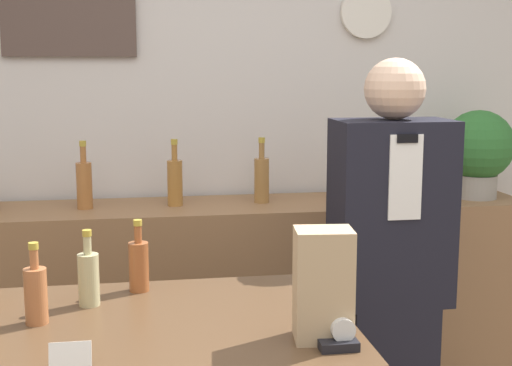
# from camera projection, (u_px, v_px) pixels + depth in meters

# --- Properties ---
(back_wall) EXTENTS (5.20, 0.09, 2.70)m
(back_wall) POSITION_uv_depth(u_px,v_px,m) (201.00, 108.00, 3.22)
(back_wall) COLOR silver
(back_wall) RESTS_ON ground_plane
(back_shelf) EXTENTS (2.33, 0.44, 0.96)m
(back_shelf) POSITION_uv_depth(u_px,v_px,m) (257.00, 311.00, 3.12)
(back_shelf) COLOR #8E6642
(back_shelf) RESTS_ON ground_plane
(shopkeeper) EXTENTS (0.40, 0.25, 1.57)m
(shopkeeper) POSITION_uv_depth(u_px,v_px,m) (389.00, 286.00, 2.49)
(shopkeeper) COLOR black
(shopkeeper) RESTS_ON ground_plane
(potted_plant) EXTENTS (0.31, 0.31, 0.39)m
(potted_plant) POSITION_uv_depth(u_px,v_px,m) (478.00, 149.00, 3.13)
(potted_plant) COLOR #9E998E
(potted_plant) RESTS_ON back_shelf
(paper_bag) EXTENTS (0.15, 0.12, 0.27)m
(paper_bag) POSITION_uv_depth(u_px,v_px,m) (323.00, 285.00, 1.68)
(paper_bag) COLOR tan
(paper_bag) RESTS_ON display_counter
(tape_dispenser) EXTENTS (0.09, 0.06, 0.07)m
(tape_dispenser) POSITION_uv_depth(u_px,v_px,m) (340.00, 339.00, 1.64)
(tape_dispenser) COLOR black
(tape_dispenser) RESTS_ON display_counter
(price_card_right) EXTENTS (0.09, 0.02, 0.06)m
(price_card_right) POSITION_uv_depth(u_px,v_px,m) (70.00, 355.00, 1.53)
(price_card_right) COLOR white
(price_card_right) RESTS_ON display_counter
(counter_bottle_2) EXTENTS (0.06, 0.06, 0.21)m
(counter_bottle_2) POSITION_uv_depth(u_px,v_px,m) (36.00, 293.00, 1.79)
(counter_bottle_2) COLOR #A66137
(counter_bottle_2) RESTS_ON display_counter
(counter_bottle_3) EXTENTS (0.06, 0.06, 0.21)m
(counter_bottle_3) POSITION_uv_depth(u_px,v_px,m) (89.00, 277.00, 1.92)
(counter_bottle_3) COLOR tan
(counter_bottle_3) RESTS_ON display_counter
(counter_bottle_4) EXTENTS (0.06, 0.06, 0.21)m
(counter_bottle_4) POSITION_uv_depth(u_px,v_px,m) (139.00, 264.00, 2.05)
(counter_bottle_4) COLOR brown
(counter_bottle_4) RESTS_ON display_counter
(shelf_bottle_1) EXTENTS (0.06, 0.06, 0.28)m
(shelf_bottle_1) POSITION_uv_depth(u_px,v_px,m) (84.00, 183.00, 2.92)
(shelf_bottle_1) COLOR #A46533
(shelf_bottle_1) RESTS_ON back_shelf
(shelf_bottle_2) EXTENTS (0.06, 0.06, 0.28)m
(shelf_bottle_2) POSITION_uv_depth(u_px,v_px,m) (175.00, 181.00, 2.98)
(shelf_bottle_2) COLOR #A26C30
(shelf_bottle_2) RESTS_ON back_shelf
(shelf_bottle_3) EXTENTS (0.06, 0.06, 0.28)m
(shelf_bottle_3) POSITION_uv_depth(u_px,v_px,m) (262.00, 178.00, 3.05)
(shelf_bottle_3) COLOR olive
(shelf_bottle_3) RESTS_ON back_shelf
(shelf_bottle_4) EXTENTS (0.06, 0.06, 0.28)m
(shelf_bottle_4) POSITION_uv_depth(u_px,v_px,m) (347.00, 177.00, 3.08)
(shelf_bottle_4) COLOR #A06832
(shelf_bottle_4) RESTS_ON back_shelf
(shelf_bottle_5) EXTENTS (0.06, 0.06, 0.28)m
(shelf_bottle_5) POSITION_uv_depth(u_px,v_px,m) (428.00, 175.00, 3.14)
(shelf_bottle_5) COLOR olive
(shelf_bottle_5) RESTS_ON back_shelf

